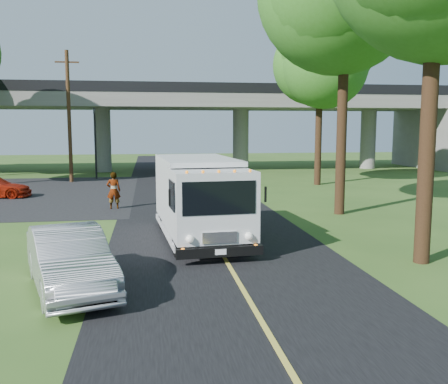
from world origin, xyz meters
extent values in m
plane|color=#30511D|center=(0.00, 0.00, 0.00)|extent=(120.00, 120.00, 0.00)
cube|color=black|center=(0.00, 10.00, 0.01)|extent=(7.00, 90.00, 0.02)
cube|color=gold|center=(0.00, 10.00, 0.03)|extent=(0.12, 90.00, 0.01)
cube|color=slate|center=(0.00, 32.00, 6.00)|extent=(50.00, 9.00, 1.20)
cube|color=black|center=(0.00, 27.60, 6.90)|extent=(50.00, 0.25, 0.80)
cube|color=black|center=(0.00, 36.40, 6.90)|extent=(50.00, 0.25, 0.80)
cube|color=slate|center=(25.00, 32.00, 3.00)|extent=(4.00, 10.00, 6.00)
cylinder|color=slate|center=(-6.00, 32.00, 2.70)|extent=(1.40, 1.40, 5.40)
cylinder|color=slate|center=(6.00, 32.00, 2.70)|extent=(1.40, 1.40, 5.40)
cylinder|color=slate|center=(18.00, 32.00, 2.70)|extent=(1.40, 1.40, 5.40)
cylinder|color=black|center=(-6.00, 26.00, 2.60)|extent=(0.14, 0.14, 5.20)
imported|color=black|center=(-6.00, 26.00, 4.60)|extent=(0.18, 0.22, 1.10)
cylinder|color=#472D19|center=(-7.50, 24.00, 4.50)|extent=(0.26, 0.26, 9.00)
cube|color=#472D19|center=(-7.50, 24.00, 8.20)|extent=(1.60, 0.10, 0.10)
cylinder|color=#382314|center=(5.50, 1.00, 3.50)|extent=(0.44, 0.44, 7.00)
cylinder|color=#382314|center=(6.20, 9.00, 3.85)|extent=(0.44, 0.44, 7.70)
cylinder|color=#382314|center=(9.00, 20.00, 3.32)|extent=(0.44, 0.44, 6.65)
sphere|color=#316D1C|center=(9.00, 20.00, 8.20)|extent=(5.58, 5.58, 5.58)
sphere|color=#316D1C|center=(9.50, 19.60, 8.50)|extent=(4.96, 4.96, 4.96)
cube|color=silver|center=(-0.53, 5.64, 1.66)|extent=(2.71, 4.54, 2.24)
cube|color=silver|center=(-0.30, 2.57, 1.57)|extent=(2.51, 1.96, 2.04)
cube|color=black|center=(-0.23, 1.70, 1.89)|extent=(2.09, 0.24, 0.94)
cube|color=black|center=(-0.22, 1.60, 0.38)|extent=(2.49, 0.36, 0.28)
cube|color=silver|center=(-0.50, 5.25, 0.30)|extent=(2.81, 5.93, 0.18)
cylinder|color=black|center=(-1.32, 2.69, 0.45)|extent=(0.34, 0.91, 0.89)
cylinder|color=black|center=(0.70, 2.85, 0.45)|extent=(0.34, 0.91, 0.89)
cylinder|color=black|center=(-1.63, 6.86, 0.45)|extent=(0.34, 0.91, 0.89)
cylinder|color=black|center=(0.39, 7.01, 0.45)|extent=(0.34, 0.91, 0.89)
imported|color=#999BA1|center=(-4.04, 0.00, 0.74)|extent=(2.82, 4.74, 1.48)
imported|color=gray|center=(-3.80, 11.86, 0.88)|extent=(0.65, 0.43, 1.76)
camera|label=1|loc=(-2.15, -11.86, 3.85)|focal=40.00mm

